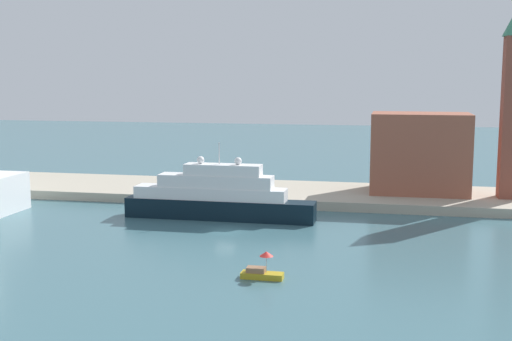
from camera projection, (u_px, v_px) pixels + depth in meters
name	position (u px, v px, depth m)	size (l,w,h in m)	color
ground	(225.00, 231.00, 87.11)	(400.00, 400.00, 0.00)	#3D6670
quay_dock	(264.00, 193.00, 112.10)	(110.00, 19.81, 1.44)	#ADA38E
large_yacht	(217.00, 197.00, 94.42)	(27.57, 3.77, 11.05)	black
small_motorboat	(262.00, 271.00, 66.62)	(4.28, 1.46, 2.84)	#B7991E
harbor_building	(420.00, 153.00, 107.70)	(15.66, 10.41, 13.01)	#93513D
parked_car	(173.00, 187.00, 110.26)	(4.40, 1.85, 1.37)	black
person_figure	(193.00, 190.00, 106.33)	(0.36, 0.36, 1.72)	maroon
mooring_bollard	(271.00, 196.00, 102.79)	(0.38, 0.38, 0.72)	black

